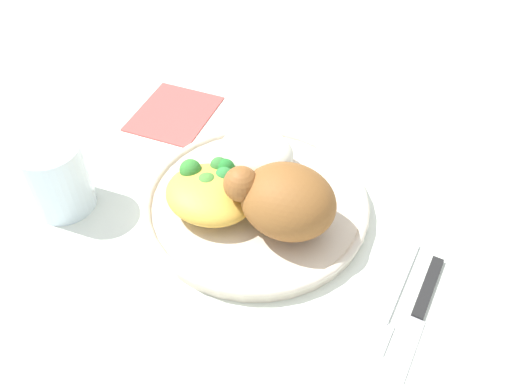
{
  "coord_description": "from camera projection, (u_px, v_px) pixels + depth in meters",
  "views": [
    {
      "loc": [
        -0.2,
        0.37,
        0.46
      ],
      "look_at": [
        0.0,
        0.0,
        0.03
      ],
      "focal_mm": 37.57,
      "sensor_mm": 36.0,
      "label": 1
    }
  ],
  "objects": [
    {
      "name": "water_glass",
      "position": [
        57.0,
        177.0,
        0.59
      ],
      "size": [
        0.07,
        0.07,
        0.09
      ],
      "primitive_type": "cylinder",
      "color": "silver",
      "rests_on": "ground_plane"
    },
    {
      "name": "ground_plane",
      "position": [
        256.0,
        209.0,
        0.62
      ],
      "size": [
        2.0,
        2.0,
        0.0
      ],
      "primitive_type": "plane",
      "color": "silver"
    },
    {
      "name": "roasted_chicken",
      "position": [
        285.0,
        200.0,
        0.55
      ],
      "size": [
        0.11,
        0.09,
        0.07
      ],
      "color": "brown",
      "rests_on": "plate"
    },
    {
      "name": "plate",
      "position": [
        256.0,
        204.0,
        0.61
      ],
      "size": [
        0.26,
        0.26,
        0.02
      ],
      "color": "beige",
      "rests_on": "ground_plane"
    },
    {
      "name": "fork",
      "position": [
        393.0,
        300.0,
        0.53
      ],
      "size": [
        0.02,
        0.14,
        0.01
      ],
      "color": "silver",
      "rests_on": "ground_plane"
    },
    {
      "name": "knife",
      "position": [
        417.0,
        316.0,
        0.52
      ],
      "size": [
        0.02,
        0.19,
        0.01
      ],
      "color": "black",
      "rests_on": "ground_plane"
    },
    {
      "name": "mac_cheese_with_broccoli",
      "position": [
        211.0,
        191.0,
        0.59
      ],
      "size": [
        0.1,
        0.09,
        0.04
      ],
      "color": "gold",
      "rests_on": "plate"
    },
    {
      "name": "napkin",
      "position": [
        174.0,
        113.0,
        0.74
      ],
      "size": [
        0.11,
        0.13,
        0.0
      ],
      "primitive_type": "cube",
      "rotation": [
        0.0,
        0.0,
        0.11
      ],
      "color": "#DB4C47",
      "rests_on": "ground_plane"
    },
    {
      "name": "rice_pile",
      "position": [
        256.0,
        153.0,
        0.62
      ],
      "size": [
        0.09,
        0.08,
        0.05
      ],
      "primitive_type": "ellipsoid",
      "color": "silver",
      "rests_on": "plate"
    }
  ]
}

